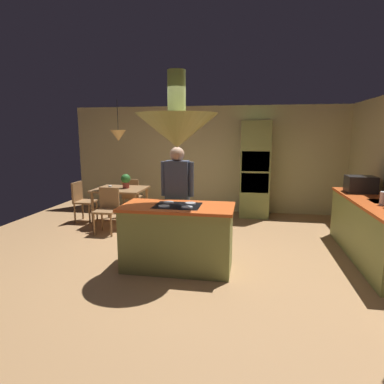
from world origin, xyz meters
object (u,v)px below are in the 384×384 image
(potted_plant_on_table, at_px, (126,180))
(person_at_island, at_px, (177,192))
(oven_tower, at_px, (255,169))
(chair_facing_island, at_px, (107,207))
(kitchen_island, at_px, (178,237))
(canister_tea, at_px, (384,198))
(microwave_on_counter, at_px, (361,184))
(cup_on_table, at_px, (110,188))
(chair_by_back_wall, at_px, (132,194))
(chair_at_corner, at_px, (82,199))
(dining_table, at_px, (121,193))

(potted_plant_on_table, bearing_deg, person_at_island, -45.71)
(oven_tower, distance_m, chair_facing_island, 3.39)
(kitchen_island, bearing_deg, canister_tea, 10.63)
(oven_tower, distance_m, microwave_on_counter, 2.43)
(person_at_island, height_order, potted_plant_on_table, person_at_island)
(cup_on_table, distance_m, microwave_on_counter, 4.68)
(oven_tower, xyz_separation_m, chair_by_back_wall, (-2.80, -0.47, -0.59))
(person_at_island, height_order, canister_tea, person_at_island)
(potted_plant_on_table, bearing_deg, canister_tea, -20.02)
(chair_by_back_wall, bearing_deg, oven_tower, -170.41)
(cup_on_table, bearing_deg, person_at_island, -35.72)
(person_at_island, bearing_deg, chair_by_back_wall, 126.43)
(person_at_island, relative_size, chair_at_corner, 1.95)
(potted_plant_on_table, height_order, microwave_on_counter, microwave_on_counter)
(oven_tower, xyz_separation_m, dining_table, (-2.80, -1.14, -0.43))
(kitchen_island, distance_m, potted_plant_on_table, 2.71)
(person_at_island, bearing_deg, chair_facing_island, 153.86)
(oven_tower, bearing_deg, chair_facing_island, -147.07)
(oven_tower, bearing_deg, chair_by_back_wall, -170.41)
(kitchen_island, relative_size, oven_tower, 0.72)
(kitchen_island, xyz_separation_m, chair_at_corner, (-2.59, 2.10, 0.04))
(chair_by_back_wall, bearing_deg, person_at_island, 126.43)
(oven_tower, bearing_deg, canister_tea, -57.30)
(potted_plant_on_table, bearing_deg, dining_table, -155.84)
(person_at_island, relative_size, canister_tea, 9.04)
(kitchen_island, distance_m, cup_on_table, 2.64)
(kitchen_island, xyz_separation_m, cup_on_table, (-1.83, 1.88, 0.34))
(dining_table, relative_size, chair_facing_island, 1.18)
(kitchen_island, distance_m, chair_by_back_wall, 3.25)
(chair_by_back_wall, distance_m, potted_plant_on_table, 0.76)
(cup_on_table, bearing_deg, potted_plant_on_table, 49.30)
(oven_tower, bearing_deg, person_at_island, -115.87)
(chair_facing_island, bearing_deg, kitchen_island, -40.07)
(dining_table, height_order, chair_at_corner, chair_at_corner)
(potted_plant_on_table, distance_m, microwave_on_counter, 4.47)
(cup_on_table, bearing_deg, microwave_on_counter, -3.96)
(chair_by_back_wall, height_order, microwave_on_counter, microwave_on_counter)
(chair_at_corner, bearing_deg, chair_facing_island, -126.88)
(chair_by_back_wall, relative_size, microwave_on_counter, 1.89)
(canister_tea, bearing_deg, dining_table, 160.96)
(potted_plant_on_table, bearing_deg, kitchen_island, -53.45)
(kitchen_island, xyz_separation_m, dining_table, (-1.70, 2.10, 0.20))
(chair_facing_island, xyz_separation_m, potted_plant_on_table, (0.11, 0.72, 0.42))
(kitchen_island, relative_size, dining_table, 1.52)
(person_at_island, bearing_deg, dining_table, 137.30)
(chair_at_corner, distance_m, cup_on_table, 0.85)
(chair_by_back_wall, height_order, chair_at_corner, same)
(kitchen_island, xyz_separation_m, potted_plant_on_table, (-1.59, 2.15, 0.47))
(potted_plant_on_table, xyz_separation_m, cup_on_table, (-0.23, -0.27, -0.12))
(chair_by_back_wall, height_order, canister_tea, canister_tea)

